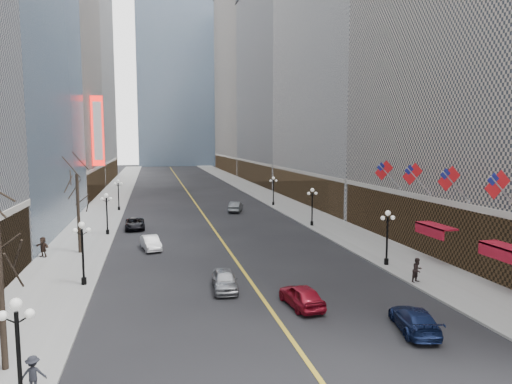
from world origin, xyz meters
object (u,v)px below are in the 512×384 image
streetlamp_west_3 (118,192)px  car_sb_mid (301,296)px  car_nb_near (225,280)px  car_nb_mid (151,243)px  streetlamp_east_2 (312,203)px  streetlamp_west_2 (107,209)px  streetlamp_east_1 (387,232)px  car_sb_far (236,207)px  streetlamp_west_1 (82,246)px  car_sb_near (414,319)px  streetlamp_east_3 (273,188)px  streetlamp_west_0 (18,345)px  car_nb_far (135,224)px

streetlamp_west_3 → car_sb_mid: bearing=-72.3°
car_nb_near → car_nb_mid: size_ratio=1.04×
streetlamp_east_2 → streetlamp_west_2: same height
streetlamp_west_2 → car_sb_mid: size_ratio=1.07×
streetlamp_east_1 → car_sb_far: streetlamp_east_1 is taller
streetlamp_west_1 → car_sb_near: size_ratio=1.00×
streetlamp_west_3 → car_sb_far: streetlamp_west_3 is taller
car_sb_mid → car_sb_far: (2.88, 38.76, 0.03)m
streetlamp_west_1 → car_sb_mid: streetlamp_west_1 is taller
streetlamp_east_3 → car_sb_mid: bearing=-102.8°
streetlamp_west_0 → car_nb_far: streetlamp_west_0 is taller
streetlamp_west_2 → streetlamp_west_3: 18.00m
streetlamp_east_3 → streetlamp_west_0: (-23.60, -52.00, 0.00)m
streetlamp_west_1 → streetlamp_west_2: 18.00m
streetlamp_east_3 → car_sb_near: size_ratio=1.00×
streetlamp_east_1 → streetlamp_west_2: bearing=142.7°
streetlamp_east_1 → streetlamp_west_0: size_ratio=1.00×
streetlamp_west_0 → streetlamp_east_3: bearing=65.6°
streetlamp_west_0 → streetlamp_west_1: 16.00m
streetlamp_west_2 → car_sb_near: streetlamp_west_2 is taller
car_nb_near → car_sb_near: bearing=-41.1°
streetlamp_west_3 → car_sb_near: size_ratio=1.00×
streetlamp_east_1 → streetlamp_west_0: bearing=-145.9°
streetlamp_west_3 → car_nb_mid: 26.23m
streetlamp_west_1 → car_sb_near: bearing=-33.0°
streetlamp_east_1 → streetlamp_east_3: same height
streetlamp_east_1 → car_nb_far: bearing=134.7°
car_sb_near → streetlamp_east_2: bearing=-86.3°
car_nb_mid → streetlamp_west_3: bearing=89.2°
streetlamp_west_0 → streetlamp_west_2: bearing=90.0°
streetlamp_east_2 → streetlamp_west_2: bearing=180.0°
car_sb_mid → streetlamp_east_1: bearing=-149.5°
car_nb_far → streetlamp_west_1: bearing=-100.0°
streetlamp_east_1 → streetlamp_west_3: 43.05m
car_nb_near → car_sb_mid: size_ratio=0.99×
streetlamp_east_2 → streetlamp_east_3: size_ratio=1.00×
streetlamp_east_2 → streetlamp_east_3: 18.00m
streetlamp_west_1 → car_nb_near: streetlamp_west_1 is taller
streetlamp_west_3 → car_nb_near: (9.64, -39.00, -2.19)m
car_nb_near → car_sb_mid: bearing=-41.5°
streetlamp_west_0 → streetlamp_west_1: (0.00, 16.00, 0.00)m
streetlamp_west_2 → car_nb_mid: bearing=-59.1°
streetlamp_west_2 → car_sb_near: size_ratio=1.00×
streetlamp_west_3 → car_nb_near: bearing=-76.1°
car_sb_far → car_sb_mid: bearing=103.8°
streetlamp_west_2 → car_sb_mid: (13.80, -25.26, -2.18)m
car_nb_mid → car_nb_far: bearing=88.7°
streetlamp_east_3 → car_sb_near: bearing=-95.9°
car_nb_near → car_nb_far: bearing=110.2°
car_nb_far → car_sb_mid: (11.00, -28.32, 0.06)m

